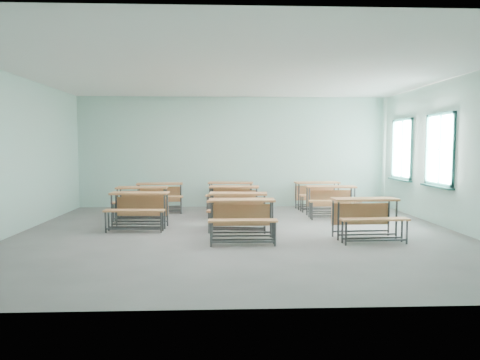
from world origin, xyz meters
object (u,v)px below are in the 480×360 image
(desk_unit_r1c0, at_px, (139,204))
(desk_unit_r3c2, at_px, (318,191))
(desk_unit_r0c1, at_px, (242,213))
(desk_unit_r2c2, at_px, (332,196))
(desk_unit_r1c1, at_px, (238,205))
(desk_unit_r2c1, at_px, (234,197))
(desk_unit_r2c0, at_px, (141,197))
(desk_unit_r3c1, at_px, (230,191))
(desk_unit_r0c2, at_px, (367,212))
(desk_unit_r3c0, at_px, (160,193))

(desk_unit_r1c0, distance_m, desk_unit_r3c2, 5.18)
(desk_unit_r0c1, xyz_separation_m, desk_unit_r2c2, (2.36, 2.62, 0.00))
(desk_unit_r1c1, height_order, desk_unit_r2c1, same)
(desk_unit_r2c0, relative_size, desk_unit_r3c2, 0.95)
(desk_unit_r1c0, bearing_deg, desk_unit_r3c1, 54.76)
(desk_unit_r0c2, relative_size, desk_unit_r2c1, 0.97)
(desk_unit_r2c0, relative_size, desk_unit_r3c0, 0.94)
(desk_unit_r2c1, distance_m, desk_unit_r2c2, 2.44)
(desk_unit_r0c2, distance_m, desk_unit_r1c1, 2.64)
(desk_unit_r3c0, bearing_deg, desk_unit_r3c2, -3.00)
(desk_unit_r3c0, xyz_separation_m, desk_unit_r3c1, (1.91, 0.22, 0.00))
(desk_unit_r1c1, bearing_deg, desk_unit_r0c1, -83.36)
(desk_unit_r1c1, bearing_deg, desk_unit_r3c1, 97.15)
(desk_unit_r2c1, height_order, desk_unit_r3c0, same)
(desk_unit_r0c2, xyz_separation_m, desk_unit_r1c1, (-2.40, 1.09, 0.00))
(desk_unit_r0c2, xyz_separation_m, desk_unit_r3c1, (-2.52, 3.87, 0.00))
(desk_unit_r0c2, height_order, desk_unit_r2c1, same)
(desk_unit_r1c0, bearing_deg, desk_unit_r2c0, 100.62)
(desk_unit_r0c1, height_order, desk_unit_r1c0, same)
(desk_unit_r0c1, relative_size, desk_unit_r1c1, 0.95)
(desk_unit_r3c0, bearing_deg, desk_unit_r2c2, -19.37)
(desk_unit_r2c0, height_order, desk_unit_r3c1, same)
(desk_unit_r0c1, xyz_separation_m, desk_unit_r3c2, (2.31, 3.90, 0.00))
(desk_unit_r0c2, relative_size, desk_unit_r1c0, 1.01)
(desk_unit_r0c2, bearing_deg, desk_unit_r2c2, 87.01)
(desk_unit_r0c2, xyz_separation_m, desk_unit_r2c1, (-2.45, 2.65, 0.00))
(desk_unit_r1c1, relative_size, desk_unit_r2c0, 1.05)
(desk_unit_r0c1, bearing_deg, desk_unit_r3c1, 92.57)
(desk_unit_r2c1, relative_size, desk_unit_r3c0, 1.00)
(desk_unit_r1c1, height_order, desk_unit_r3c0, same)
(desk_unit_r0c2, xyz_separation_m, desk_unit_r2c0, (-4.72, 2.54, 0.00))
(desk_unit_r0c1, bearing_deg, desk_unit_r2c1, 92.13)
(desk_unit_r0c1, bearing_deg, desk_unit_r1c1, 92.21)
(desk_unit_r2c0, bearing_deg, desk_unit_r2c1, 2.83)
(desk_unit_r3c0, xyz_separation_m, desk_unit_r3c2, (4.37, 0.22, 0.00))
(desk_unit_r3c1, distance_m, desk_unit_r3c2, 2.46)
(desk_unit_r0c2, height_order, desk_unit_r3c0, same)
(desk_unit_r0c1, distance_m, desk_unit_r2c0, 3.49)
(desk_unit_r0c2, bearing_deg, desk_unit_r3c1, 119.91)
(desk_unit_r0c1, relative_size, desk_unit_r0c2, 0.97)
(desk_unit_r0c1, xyz_separation_m, desk_unit_r0c2, (2.37, 0.04, 0.00))
(desk_unit_r2c1, bearing_deg, desk_unit_r1c0, -140.52)
(desk_unit_r2c2, xyz_separation_m, desk_unit_r3c2, (-0.05, 1.28, 0.00))
(desk_unit_r2c0, distance_m, desk_unit_r3c0, 1.14)
(desk_unit_r2c2, distance_m, desk_unit_r3c2, 1.28)
(desk_unit_r2c1, xyz_separation_m, desk_unit_r3c0, (-1.98, 1.00, 0.00))
(desk_unit_r1c0, height_order, desk_unit_r2c2, same)
(desk_unit_r2c2, height_order, desk_unit_r3c1, same)
(desk_unit_r2c0, bearing_deg, desk_unit_r3c1, 31.15)
(desk_unit_r1c1, bearing_deg, desk_unit_r2c1, 96.49)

